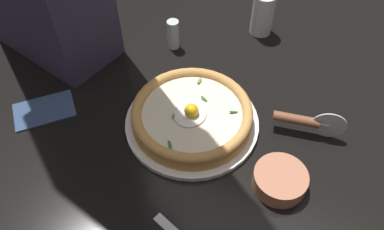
{
  "coord_description": "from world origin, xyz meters",
  "views": [
    {
      "loc": [
        -0.54,
        -0.25,
        0.71
      ],
      "look_at": [
        -0.03,
        -0.04,
        0.03
      ],
      "focal_mm": 36.11,
      "sensor_mm": 36.0,
      "label": 1
    }
  ],
  "objects_px": {
    "side_bowl": "(280,180)",
    "pizza": "(192,114)",
    "pepper_shaker": "(173,34)",
    "pizza_cutter": "(305,121)",
    "folded_napkin": "(44,110)",
    "drinking_glass": "(262,17)"
  },
  "relations": [
    {
      "from": "side_bowl",
      "to": "pizza",
      "type": "bearing_deg",
      "value": 70.25
    },
    {
      "from": "pepper_shaker",
      "to": "pizza",
      "type": "bearing_deg",
      "value": -147.25
    },
    {
      "from": "pizza",
      "to": "pepper_shaker",
      "type": "relative_size",
      "value": 3.29
    },
    {
      "from": "pizza",
      "to": "pizza_cutter",
      "type": "relative_size",
      "value": 1.72
    },
    {
      "from": "pizza",
      "to": "pizza_cutter",
      "type": "bearing_deg",
      "value": -72.76
    },
    {
      "from": "side_bowl",
      "to": "folded_napkin",
      "type": "bearing_deg",
      "value": 91.66
    },
    {
      "from": "drinking_glass",
      "to": "pepper_shaker",
      "type": "relative_size",
      "value": 1.43
    },
    {
      "from": "side_bowl",
      "to": "drinking_glass",
      "type": "relative_size",
      "value": 0.92
    },
    {
      "from": "drinking_glass",
      "to": "folded_napkin",
      "type": "distance_m",
      "value": 0.63
    },
    {
      "from": "side_bowl",
      "to": "drinking_glass",
      "type": "distance_m",
      "value": 0.51
    },
    {
      "from": "pizza",
      "to": "pepper_shaker",
      "type": "bearing_deg",
      "value": 32.75
    },
    {
      "from": "pizza",
      "to": "drinking_glass",
      "type": "xyz_separation_m",
      "value": [
        0.39,
        -0.05,
        0.02
      ]
    },
    {
      "from": "side_bowl",
      "to": "pepper_shaker",
      "type": "relative_size",
      "value": 1.31
    },
    {
      "from": "pizza",
      "to": "folded_napkin",
      "type": "relative_size",
      "value": 1.97
    },
    {
      "from": "pizza_cutter",
      "to": "pizza",
      "type": "bearing_deg",
      "value": 107.24
    },
    {
      "from": "folded_napkin",
      "to": "pepper_shaker",
      "type": "bearing_deg",
      "value": -29.74
    },
    {
      "from": "drinking_glass",
      "to": "pepper_shaker",
      "type": "height_order",
      "value": "drinking_glass"
    },
    {
      "from": "pizza",
      "to": "pepper_shaker",
      "type": "xyz_separation_m",
      "value": [
        0.24,
        0.15,
        0.01
      ]
    },
    {
      "from": "side_bowl",
      "to": "drinking_glass",
      "type": "bearing_deg",
      "value": 20.18
    },
    {
      "from": "pizza_cutter",
      "to": "drinking_glass",
      "type": "xyz_separation_m",
      "value": [
        0.32,
        0.19,
        0.01
      ]
    },
    {
      "from": "drinking_glass",
      "to": "pepper_shaker",
      "type": "xyz_separation_m",
      "value": [
        -0.16,
        0.2,
        -0.01
      ]
    },
    {
      "from": "side_bowl",
      "to": "pepper_shaker",
      "type": "distance_m",
      "value": 0.49
    }
  ]
}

